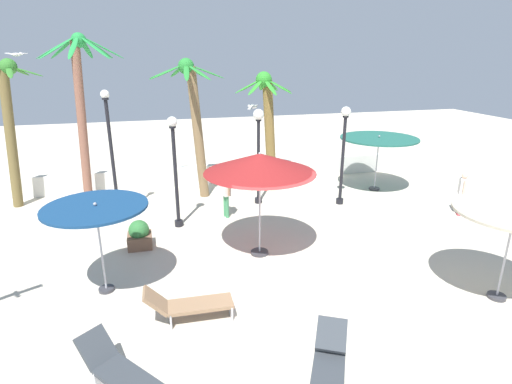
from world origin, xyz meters
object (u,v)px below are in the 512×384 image
(patio_umbrella_1, at_px, (260,164))
(patio_umbrella_3, at_px, (379,140))
(palm_tree_0, at_px, (194,114))
(lamp_post_3, at_px, (175,165))
(planter, at_px, (139,235))
(lamp_post_0, at_px, (112,152))
(lamp_post_1, at_px, (258,143))
(lounge_chair_0, at_px, (121,373))
(guest_1, at_px, (462,190))
(seagull_0, at_px, (17,54))
(palm_tree_1, at_px, (81,100))
(lamp_post_2, at_px, (344,146))
(patio_umbrella_0, at_px, (96,211))
(palm_tree_3, at_px, (268,118))
(lounge_chair_1, at_px, (328,369))
(seagull_2, at_px, (253,107))
(lounge_chair_2, at_px, (189,304))
(guest_0, at_px, (226,191))
(palm_tree_2, at_px, (10,121))

(patio_umbrella_1, xyz_separation_m, patio_umbrella_3, (6.28, 4.44, -0.55))
(palm_tree_0, relative_size, lamp_post_3, 1.46)
(patio_umbrella_1, bearing_deg, planter, 158.26)
(patio_umbrella_1, xyz_separation_m, lamp_post_0, (-4.14, 4.11, -0.38))
(lamp_post_1, relative_size, lounge_chair_0, 2.00)
(lounge_chair_0, xyz_separation_m, guest_1, (11.34, 5.41, 0.57))
(lamp_post_3, relative_size, seagull_0, 4.07)
(palm_tree_1, bearing_deg, lamp_post_2, -17.96)
(patio_umbrella_0, bearing_deg, palm_tree_1, 98.36)
(palm_tree_3, xyz_separation_m, lounge_chair_1, (-2.01, -10.76, -2.63))
(patio_umbrella_1, relative_size, seagull_2, 3.39)
(lounge_chair_0, distance_m, lounge_chair_1, 3.54)
(palm_tree_0, height_order, seagull_2, palm_tree_0)
(lamp_post_1, distance_m, seagull_0, 8.98)
(patio_umbrella_0, distance_m, lamp_post_2, 9.24)
(seagull_0, bearing_deg, palm_tree_3, -3.99)
(palm_tree_0, distance_m, seagull_0, 6.39)
(patio_umbrella_3, bearing_deg, lounge_chair_2, -140.59)
(lamp_post_2, bearing_deg, patio_umbrella_0, -153.06)
(lamp_post_0, xyz_separation_m, guest_0, (3.72, -1.10, -1.36))
(palm_tree_3, bearing_deg, patio_umbrella_0, -132.38)
(lamp_post_1, xyz_separation_m, lounge_chair_0, (-4.65, -8.43, -1.99))
(guest_1, xyz_separation_m, seagull_0, (-14.83, 5.16, 4.54))
(patio_umbrella_3, distance_m, lounge_chair_2, 11.23)
(palm_tree_2, distance_m, lounge_chair_0, 11.51)
(palm_tree_2, relative_size, lounge_chair_2, 2.82)
(palm_tree_3, distance_m, planter, 7.27)
(palm_tree_1, height_order, lamp_post_1, palm_tree_1)
(palm_tree_2, relative_size, guest_0, 3.33)
(patio_umbrella_0, bearing_deg, planter, 71.10)
(palm_tree_0, relative_size, seagull_0, 5.96)
(palm_tree_0, relative_size, lounge_chair_0, 2.97)
(patio_umbrella_3, height_order, guest_0, patio_umbrella_3)
(patio_umbrella_1, relative_size, palm_tree_0, 0.57)
(seagull_0, height_order, planter, seagull_0)
(patio_umbrella_1, height_order, lounge_chair_1, patio_umbrella_1)
(palm_tree_1, xyz_separation_m, lounge_chair_0, (1.61, -10.57, -3.50))
(palm_tree_3, distance_m, lamp_post_3, 5.07)
(palm_tree_3, distance_m, guest_0, 4.03)
(lamp_post_1, bearing_deg, lamp_post_0, -179.86)
(lamp_post_3, height_order, planter, lamp_post_3)
(palm_tree_1, distance_m, lamp_post_1, 6.79)
(palm_tree_0, relative_size, seagull_2, 5.93)
(lamp_post_1, bearing_deg, patio_umbrella_0, -135.80)
(palm_tree_0, height_order, lounge_chair_0, palm_tree_0)
(patio_umbrella_1, relative_size, lamp_post_3, 0.84)
(lamp_post_2, height_order, lounge_chair_1, lamp_post_2)
(patio_umbrella_0, height_order, guest_1, patio_umbrella_0)
(palm_tree_1, bearing_deg, palm_tree_2, -175.69)
(patio_umbrella_0, relative_size, palm_tree_2, 0.44)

